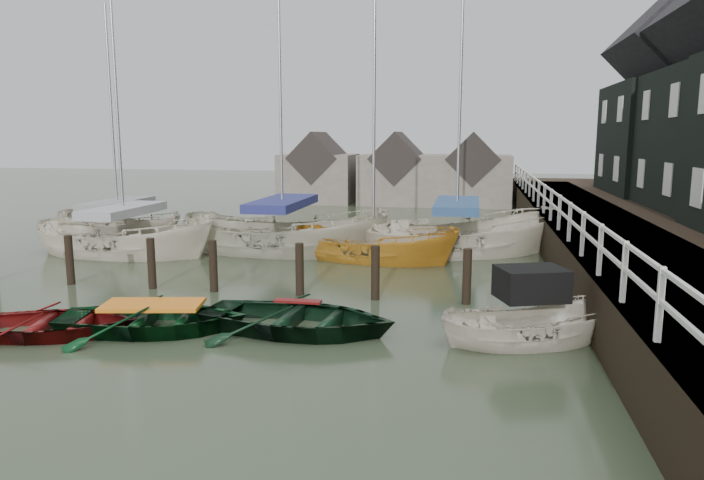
% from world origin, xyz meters
% --- Properties ---
extents(ground, '(120.00, 120.00, 0.00)m').
position_xyz_m(ground, '(0.00, 0.00, 0.00)').
color(ground, '#283320').
rests_on(ground, ground).
extents(pier, '(3.04, 32.00, 2.70)m').
position_xyz_m(pier, '(9.48, 10.00, 0.71)').
color(pier, black).
rests_on(pier, ground).
extents(mooring_pilings, '(13.72, 0.22, 1.80)m').
position_xyz_m(mooring_pilings, '(-1.11, 3.00, 0.50)').
color(mooring_pilings, black).
rests_on(mooring_pilings, ground).
extents(far_sheds, '(14.00, 4.08, 4.39)m').
position_xyz_m(far_sheds, '(0.83, 26.00, 1.86)').
color(far_sheds, '#665B51').
rests_on(far_sheds, ground).
extents(rowboat_red, '(4.23, 3.47, 0.76)m').
position_xyz_m(rowboat_red, '(-3.07, -1.18, 0.00)').
color(rowboat_red, '#600E0D').
rests_on(rowboat_red, ground).
extents(rowboat_green, '(4.50, 3.60, 0.83)m').
position_xyz_m(rowboat_green, '(-1.07, -0.52, 0.00)').
color(rowboat_green, black).
rests_on(rowboat_green, ground).
extents(rowboat_dkgreen, '(4.48, 3.38, 0.88)m').
position_xyz_m(rowboat_dkgreen, '(2.00, 0.02, 0.00)').
color(rowboat_dkgreen, black).
rests_on(rowboat_dkgreen, ground).
extents(motorboat, '(3.99, 2.58, 2.24)m').
position_xyz_m(motorboat, '(6.80, 0.22, 0.12)').
color(motorboat, beige).
rests_on(motorboat, ground).
extents(sailboat_a, '(6.97, 2.93, 11.93)m').
position_xyz_m(sailboat_a, '(-6.39, 7.36, 0.06)').
color(sailboat_a, beige).
rests_on(sailboat_a, ground).
extents(sailboat_b, '(7.94, 3.39, 11.36)m').
position_xyz_m(sailboat_b, '(-1.09, 8.91, 0.06)').
color(sailboat_b, '#BCB7A0').
rests_on(sailboat_b, ground).
extents(sailboat_c, '(6.28, 3.50, 9.76)m').
position_xyz_m(sailboat_c, '(2.33, 8.15, 0.01)').
color(sailboat_c, '#BD7F23').
rests_on(sailboat_c, ground).
extents(sailboat_d, '(8.05, 5.00, 12.77)m').
position_xyz_m(sailboat_d, '(5.04, 9.84, 0.06)').
color(sailboat_d, beige).
rests_on(sailboat_d, ground).
extents(sailboat_e, '(7.07, 4.72, 10.27)m').
position_xyz_m(sailboat_e, '(-8.03, 9.66, 0.06)').
color(sailboat_e, '#BFB4A3').
rests_on(sailboat_e, ground).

